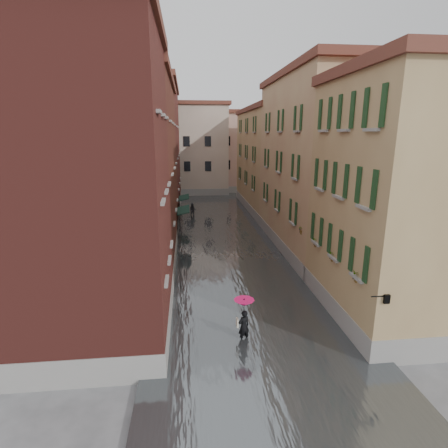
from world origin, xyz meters
TOP-DOWN VIEW (x-y plane):
  - ground at (0.00, 0.00)m, footprint 120.00×120.00m
  - floodwater at (0.00, 13.00)m, footprint 10.00×60.00m
  - building_left_near at (-7.00, -2.00)m, footprint 6.00×8.00m
  - building_left_mid at (-7.00, 9.00)m, footprint 6.00×14.00m
  - building_left_far at (-7.00, 24.00)m, footprint 6.00×16.00m
  - building_right_near at (7.00, -2.00)m, footprint 6.00×8.00m
  - building_right_mid at (7.00, 9.00)m, footprint 6.00×14.00m
  - building_right_far at (7.00, 24.00)m, footprint 6.00×16.00m
  - building_end_cream at (-3.00, 38.00)m, footprint 12.00×9.00m
  - building_end_pink at (6.00, 40.00)m, footprint 10.00×9.00m
  - awning_near at (-3.48, 12.83)m, footprint 1.09×3.32m
  - awning_far at (-3.49, 19.09)m, footprint 1.09×3.10m
  - wall_lantern at (4.33, -6.00)m, footprint 0.71×0.22m
  - window_planters at (4.12, -0.59)m, footprint 0.59×8.21m
  - pedestrian_main at (-0.70, -3.71)m, footprint 0.91×0.91m
  - pedestrian_far at (-2.52, 20.77)m, footprint 0.86×0.72m

SIDE VIEW (x-z plane):
  - ground at x=0.00m, z-range 0.00..0.00m
  - floodwater at x=0.00m, z-range 0.00..0.20m
  - pedestrian_far at x=-2.52m, z-range 0.00..1.58m
  - pedestrian_main at x=-0.70m, z-range 0.22..2.28m
  - awning_far at x=-3.49m, z-range 1.07..3.87m
  - awning_near at x=-3.48m, z-range 1.07..3.87m
  - wall_lantern at x=4.33m, z-range 2.83..3.18m
  - window_planters at x=4.12m, z-range 3.09..3.93m
  - building_right_near at x=7.00m, z-range 0.00..11.50m
  - building_right_far at x=7.00m, z-range 0.00..11.50m
  - building_end_pink at x=6.00m, z-range 0.00..12.00m
  - building_left_mid at x=-7.00m, z-range 0.00..12.50m
  - building_left_near at x=-7.00m, z-range 0.00..13.00m
  - building_right_mid at x=7.00m, z-range 0.00..13.00m
  - building_end_cream at x=-3.00m, z-range 0.00..13.00m
  - building_left_far at x=-7.00m, z-range 0.00..14.00m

